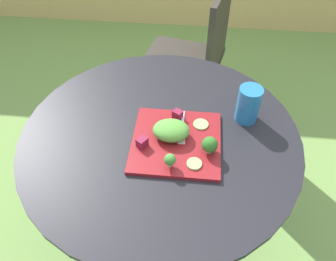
{
  "coord_description": "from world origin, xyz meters",
  "views": [
    {
      "loc": [
        0.11,
        -0.78,
        1.59
      ],
      "look_at": [
        0.03,
        -0.02,
        0.79
      ],
      "focal_mm": 36.07,
      "sensor_mm": 36.0,
      "label": 1
    }
  ],
  "objects_px": {
    "patio_chair": "(197,52)",
    "fork": "(182,130)",
    "drinking_glass": "(248,106)",
    "salad_plate": "(176,142)"
  },
  "relations": [
    {
      "from": "salad_plate",
      "to": "fork",
      "type": "bearing_deg",
      "value": 70.76
    },
    {
      "from": "patio_chair",
      "to": "salad_plate",
      "type": "relative_size",
      "value": 3.09
    },
    {
      "from": "patio_chair",
      "to": "fork",
      "type": "height_order",
      "value": "patio_chair"
    },
    {
      "from": "salad_plate",
      "to": "drinking_glass",
      "type": "bearing_deg",
      "value": 31.39
    },
    {
      "from": "drinking_glass",
      "to": "patio_chair",
      "type": "bearing_deg",
      "value": 104.36
    },
    {
      "from": "drinking_glass",
      "to": "fork",
      "type": "bearing_deg",
      "value": -156.07
    },
    {
      "from": "drinking_glass",
      "to": "fork",
      "type": "distance_m",
      "value": 0.24
    },
    {
      "from": "patio_chair",
      "to": "fork",
      "type": "xyz_separation_m",
      "value": [
        -0.03,
        -0.84,
        0.24
      ]
    },
    {
      "from": "fork",
      "to": "drinking_glass",
      "type": "bearing_deg",
      "value": 23.93
    },
    {
      "from": "salad_plate",
      "to": "drinking_glass",
      "type": "xyz_separation_m",
      "value": [
        0.24,
        0.14,
        0.05
      ]
    }
  ]
}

